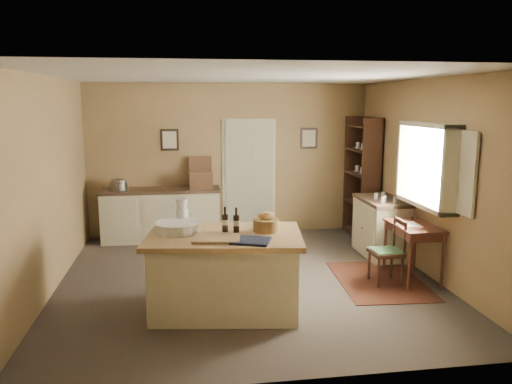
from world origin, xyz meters
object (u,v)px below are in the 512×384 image
sideboard (162,213)px  right_cabinet (381,227)px  desk_chair (386,253)px  writing_desk (414,232)px  work_island (224,270)px  shelving_unit (364,177)px

sideboard → right_cabinet: bearing=-22.1°
desk_chair → right_cabinet: bearing=70.1°
desk_chair → writing_desk: bearing=11.5°
sideboard → desk_chair: sideboard is taller
sideboard → right_cabinet: sideboard is taller
work_island → desk_chair: bearing=21.7°
sideboard → right_cabinet: 3.69m
right_cabinet → shelving_unit: bearing=82.6°
writing_desk → desk_chair: bearing=-167.8°
writing_desk → right_cabinet: right_cabinet is taller
right_cabinet → shelving_unit: 1.34m
work_island → sideboard: bearing=112.6°
work_island → desk_chair: 2.25m
work_island → writing_desk: 2.68m
sideboard → writing_desk: 4.23m
writing_desk → right_cabinet: (-0.00, 1.10, -0.21)m
sideboard → shelving_unit: size_ratio=0.96×
writing_desk → sideboard: bearing=143.9°
writing_desk → right_cabinet: bearing=90.0°
right_cabinet → writing_desk: bearing=-90.0°
sideboard → desk_chair: 3.96m
work_island → writing_desk: work_island is taller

